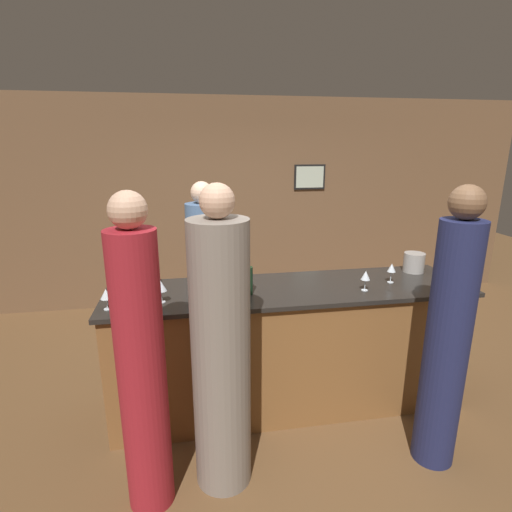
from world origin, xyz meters
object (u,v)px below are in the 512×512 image
Objects in this scene: guest_0 at (142,369)px; guest_2 at (221,355)px; wine_bottle_1 at (248,280)px; guest_1 at (447,339)px; bartender at (205,284)px; wine_bottle_0 at (148,274)px; ice_bucket at (414,262)px.

guest_0 is 0.48m from guest_2.
guest_1 is at bearing -30.34° from wine_bottle_1.
bartender is 1.49m from guest_2.
guest_0 is at bearing -167.76° from guest_2.
wine_bottle_0 is (-0.03, 0.99, 0.25)m from guest_0.
wine_bottle_1 is at bearing 45.35° from guest_0.
guest_0 is 1.00× the size of guest_1.
bartender is 6.42× the size of wine_bottle_1.
guest_2 is 2.08m from ice_bucket.
guest_1 reaches higher than bartender.
ice_bucket is (2.34, 0.05, -0.04)m from wine_bottle_0.
wine_bottle_1 is (0.74, 0.75, 0.24)m from guest_0.
bartender is at bearing 74.54° from guest_0.
guest_0 is (-0.44, -1.59, 0.06)m from bartender.
wine_bottle_0 is 1.75× the size of ice_bucket.
ice_bucket is (0.34, 1.02, 0.22)m from guest_1.
wine_bottle_1 is 1.57× the size of ice_bucket.
ice_bucket is (1.84, 0.95, 0.23)m from guest_2.
ice_bucket is at bearing 24.40° from guest_0.
guest_2 is 0.74m from wine_bottle_1.
guest_1 is 1.45m from wine_bottle_1.
guest_1 is 10.62× the size of ice_bucket.
ice_bucket is (1.57, 0.30, -0.03)m from wine_bottle_1.
guest_1 reaches higher than wine_bottle_0.
guest_2 reaches higher than wine_bottle_0.
guest_0 reaches higher than wine_bottle_0.
guest_2 is at bearing 12.24° from guest_0.
ice_bucket is at bearing 163.90° from bartender.
guest_2 is (-1.50, 0.08, -0.01)m from guest_1.
wine_bottle_0 reaches higher than wine_bottle_1.
wine_bottle_0 is at bearing 51.72° from bartender.
bartender is 0.95× the size of guest_1.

